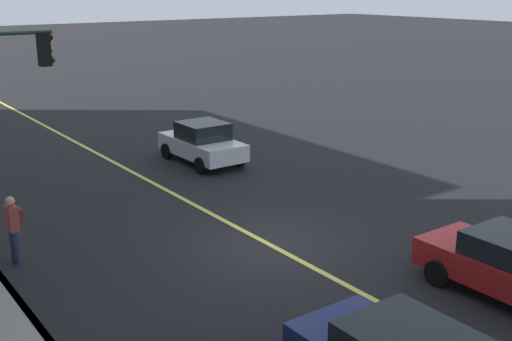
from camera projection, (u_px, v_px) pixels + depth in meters
ground at (267, 243)px, 16.62m from camera, size 200.00×200.00×0.00m
curb_edge at (24, 310)px, 13.08m from camera, size 80.00×0.16×0.15m
lane_stripe_center at (267, 243)px, 16.62m from camera, size 80.00×0.16×0.01m
car_white at (202, 143)px, 24.04m from camera, size 3.87×1.90×1.56m
pedestrian_with_backpack at (13, 224)px, 15.23m from camera, size 0.42×0.39×1.69m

